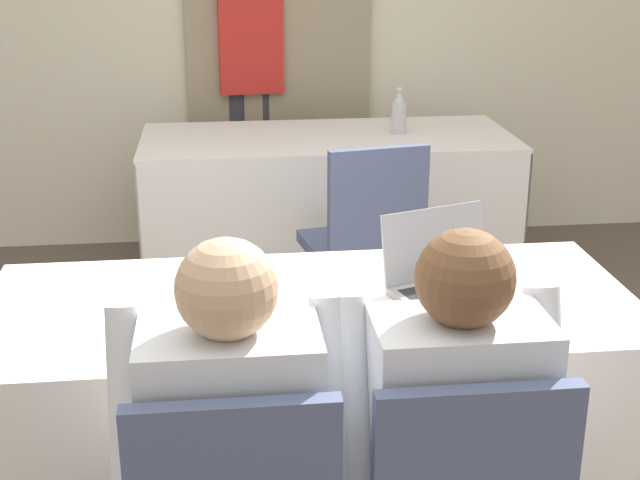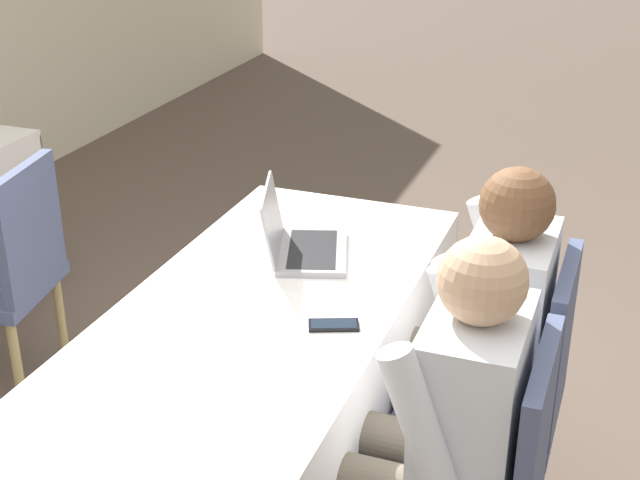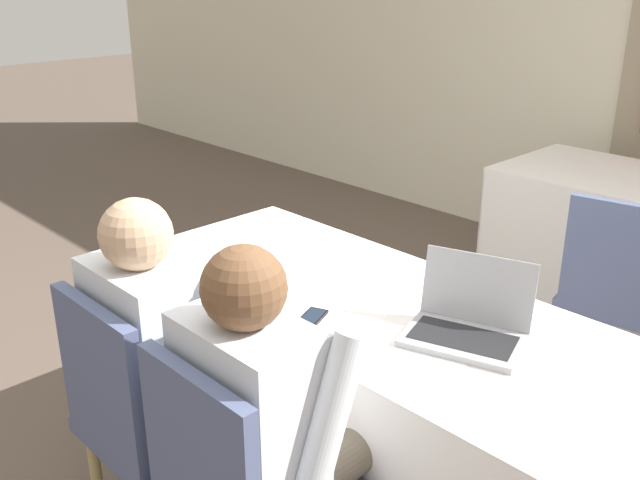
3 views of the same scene
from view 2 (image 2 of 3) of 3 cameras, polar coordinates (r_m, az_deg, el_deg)
The scene contains 10 objects.
conference_table_near at distance 2.57m, azimuth -4.17°, elevation -8.16°, with size 1.80×0.76×0.75m.
laptop at distance 2.78m, azimuth -1.25°, elevation -0.14°, with size 0.39×0.34×0.22m.
cell_phone at distance 2.40m, azimuth 0.87°, elevation -5.48°, with size 0.11×0.15×0.01m.
paper_beside_laptop at distance 2.75m, azimuth 0.64°, elevation -1.46°, with size 0.28×0.34×0.00m.
paper_centre_table at distance 2.15m, azimuth -10.54°, elevation -9.96°, with size 0.31×0.35×0.00m.
paper_left_edge at distance 2.50m, azimuth -3.43°, elevation -4.31°, with size 0.24×0.32×0.00m.
chair_near_right at distance 2.63m, azimuth 11.96°, elevation -9.31°, with size 0.44×0.44×0.92m.
chair_far_spare at distance 3.43m, azimuth -19.56°, elevation -1.87°, with size 0.51×0.51×0.92m.
person_checkered_shirt at distance 2.18m, azimuth 7.50°, elevation -11.83°, with size 0.50×0.52×1.18m.
person_white_shirt at distance 2.56m, azimuth 9.97°, elevation -5.96°, with size 0.50×0.52×1.18m.
Camera 2 is at (-1.96, -0.93, 1.95)m, focal length 50.00 mm.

